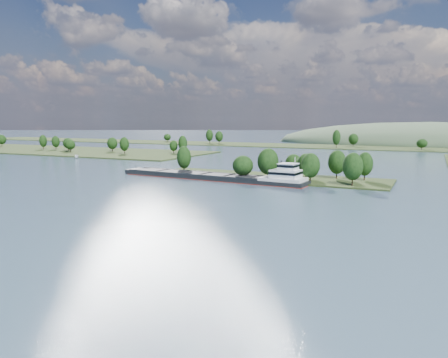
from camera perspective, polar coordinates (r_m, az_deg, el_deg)
The scene contains 7 objects.
ground at distance 130.35m, azimuth -3.49°, elevation -3.05°, with size 1800.00×1800.00×0.00m, color #334958.
tree_island at distance 180.12m, azimuth 7.46°, elevation 1.19°, with size 100.00×31.03×13.81m.
left_bank at distance 385.62m, azimuth -23.54°, elevation 3.64°, with size 300.00×80.00×15.54m.
back_shoreline at distance 395.84m, azimuth 18.02°, elevation 3.99°, with size 900.00×60.00×16.52m.
hill_west at distance 492.46m, azimuth 25.35°, elevation 4.20°, with size 320.00×160.00×44.00m, color #3F5439.
cargo_barge at distance 177.31m, azimuth -0.29°, elevation 0.33°, with size 84.95×17.32×11.41m.
motorboat at distance 290.98m, azimuth -18.69°, elevation 2.79°, with size 2.28×6.05×2.34m, color silver.
Camera 1 is at (62.31, 8.16, 24.51)m, focal length 35.00 mm.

